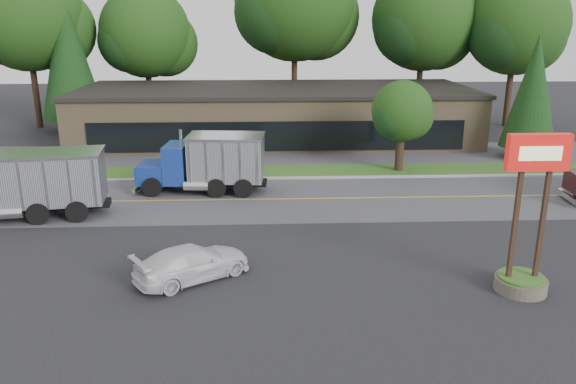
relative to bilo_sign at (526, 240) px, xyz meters
name	(u,v)px	position (x,y,z in m)	size (l,w,h in m)	color
ground	(241,267)	(-10.50, 2.50, -2.02)	(140.00, 140.00, 0.00)	#2D2D32
road	(247,200)	(-10.50, 11.50, -2.02)	(60.00, 8.00, 0.02)	#55555A
center_line	(247,200)	(-10.50, 11.50, -2.02)	(60.00, 0.12, 0.01)	gold
curb	(249,179)	(-10.50, 15.70, -2.02)	(60.00, 0.30, 0.12)	#9E9E99
grass_verge	(250,172)	(-10.50, 17.50, -2.02)	(60.00, 3.40, 0.03)	#304E1A
far_parking	(251,155)	(-10.50, 22.50, -2.02)	(60.00, 7.00, 0.02)	#55555A
strip_mall	(276,115)	(-8.50, 28.50, -0.02)	(32.00, 12.00, 4.00)	#8B7455
bilo_sign	(526,240)	(0.00, 0.00, 0.00)	(2.20, 1.90, 5.95)	#6B6054
tree_far_a	(29,20)	(-30.34, 34.63, 7.62)	(10.59, 9.97, 15.10)	#382619
tree_far_b	(147,37)	(-20.36, 36.61, 6.12)	(8.95, 8.42, 12.77)	#382619
tree_far_c	(296,6)	(-6.32, 36.64, 8.85)	(11.94, 11.24, 17.04)	#382619
tree_far_d	(424,24)	(5.66, 35.62, 7.28)	(10.21, 9.61, 14.57)	#382619
tree_far_e	(517,29)	(13.65, 33.62, 6.85)	(9.75, 9.17, 13.90)	#382619
evergreen_left	(68,54)	(-26.50, 32.50, 4.77)	(5.44, 5.44, 12.37)	#382619
evergreen_right	(533,91)	(9.50, 20.50, 2.83)	(3.89, 3.89, 8.84)	#382619
tree_verge	(403,114)	(-0.44, 17.55, 1.79)	(4.20, 3.95, 5.99)	#382619
dump_truck_red	(27,184)	(-21.48, 9.03, -0.21)	(9.02, 3.73, 3.36)	black
dump_truck_blue	(209,162)	(-12.71, 13.21, -0.22)	(7.54, 3.19, 3.36)	black
rally_car	(193,263)	(-12.34, 1.56, -1.36)	(1.87, 4.60, 1.33)	silver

